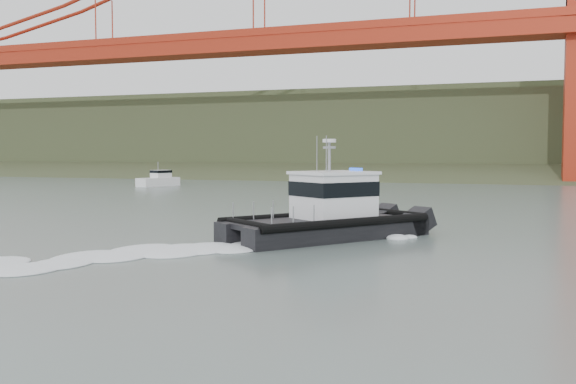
{
  "coord_description": "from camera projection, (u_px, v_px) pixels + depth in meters",
  "views": [
    {
      "loc": [
        9.89,
        -24.14,
        4.49
      ],
      "look_at": [
        -1.39,
        7.94,
        2.4
      ],
      "focal_mm": 40.0,
      "sensor_mm": 36.0,
      "label": 1
    }
  ],
  "objects": [
    {
      "name": "patrol_boat",
      "position": [
        328.0,
        213.0,
        33.64
      ],
      "size": [
        9.85,
        11.31,
        5.39
      ],
      "rotation": [
        0.0,
        0.0,
        -0.64
      ],
      "color": "black",
      "rests_on": "ground"
    },
    {
      "name": "ground",
      "position": [
        256.0,
        262.0,
        26.28
      ],
      "size": [
        400.0,
        400.0,
        0.0
      ],
      "primitive_type": "plane",
      "color": "slate",
      "rests_on": "ground"
    },
    {
      "name": "motorboat",
      "position": [
        159.0,
        180.0,
        86.43
      ],
      "size": [
        3.75,
        6.49,
        3.39
      ],
      "rotation": [
        0.0,
        0.0,
        -0.29
      ],
      "color": "white",
      "rests_on": "ground"
    },
    {
      "name": "headlands",
      "position": [
        467.0,
        141.0,
        144.02
      ],
      "size": [
        500.0,
        105.36,
        27.12
      ],
      "color": "#394728",
      "rests_on": "ground"
    }
  ]
}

